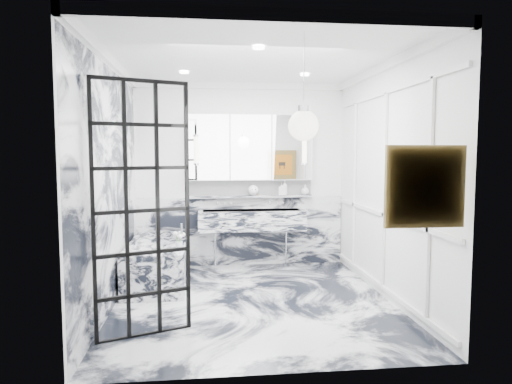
{
  "coord_description": "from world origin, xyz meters",
  "views": [
    {
      "loc": [
        -0.54,
        -5.21,
        1.74
      ],
      "look_at": [
        0.1,
        0.5,
        1.24
      ],
      "focal_mm": 32.0,
      "sensor_mm": 36.0,
      "label": 1
    }
  ],
  "objects": [
    {
      "name": "wall_left",
      "position": [
        -1.6,
        0.0,
        1.4
      ],
      "size": [
        0.0,
        3.6,
        3.6
      ],
      "primitive_type": "plane",
      "rotation": [
        1.57,
        0.0,
        1.57
      ],
      "color": "white",
      "rests_on": "floor"
    },
    {
      "name": "ledge",
      "position": [
        0.15,
        1.72,
        1.07
      ],
      "size": [
        1.9,
        0.14,
        0.04
      ],
      "primitive_type": "cube",
      "color": "silver",
      "rests_on": "wall_back"
    },
    {
      "name": "ceiling",
      "position": [
        0.0,
        0.0,
        2.8
      ],
      "size": [
        3.6,
        3.6,
        0.0
      ],
      "primitive_type": "plane",
      "rotation": [
        3.14,
        0.0,
        0.0
      ],
      "color": "white",
      "rests_on": "wall_back"
    },
    {
      "name": "panel_molding",
      "position": [
        1.58,
        0.0,
        1.3
      ],
      "size": [
        0.03,
        3.4,
        2.3
      ],
      "primitive_type": "cube",
      "color": "white",
      "rests_on": "floor"
    },
    {
      "name": "subway_tile",
      "position": [
        0.15,
        1.78,
        1.21
      ],
      "size": [
        1.9,
        0.03,
        0.23
      ],
      "primitive_type": "cube",
      "color": "white",
      "rests_on": "wall_back"
    },
    {
      "name": "trough_sink",
      "position": [
        0.15,
        1.55,
        0.73
      ],
      "size": [
        1.6,
        0.45,
        0.3
      ],
      "primitive_type": "cube",
      "color": "silver",
      "rests_on": "wall_back"
    },
    {
      "name": "mirror_cabinet",
      "position": [
        0.15,
        1.73,
        1.82
      ],
      "size": [
        1.9,
        0.16,
        1.0
      ],
      "primitive_type": "cube",
      "color": "white",
      "rests_on": "wall_back"
    },
    {
      "name": "marble_clad_back",
      "position": [
        0.0,
        1.78,
        0.53
      ],
      "size": [
        3.18,
        0.05,
        1.05
      ],
      "primitive_type": "cube",
      "color": "silver",
      "rests_on": "floor"
    },
    {
      "name": "sconce_left",
      "position": [
        -0.67,
        1.63,
        1.78
      ],
      "size": [
        0.07,
        0.07,
        0.4
      ],
      "primitive_type": "cylinder",
      "color": "white",
      "rests_on": "mirror_cabinet"
    },
    {
      "name": "face_pot",
      "position": [
        0.19,
        1.71,
        1.17
      ],
      "size": [
        0.16,
        0.16,
        0.16
      ],
      "primitive_type": "sphere",
      "color": "white",
      "rests_on": "ledge"
    },
    {
      "name": "wall_front",
      "position": [
        0.0,
        -1.8,
        1.4
      ],
      "size": [
        3.6,
        0.0,
        3.6
      ],
      "primitive_type": "plane",
      "rotation": [
        -1.57,
        0.0,
        0.0
      ],
      "color": "white",
      "rests_on": "floor"
    },
    {
      "name": "wall_back",
      "position": [
        0.0,
        1.8,
        1.4
      ],
      "size": [
        3.6,
        0.0,
        3.6
      ],
      "primitive_type": "plane",
      "rotation": [
        1.57,
        0.0,
        0.0
      ],
      "color": "white",
      "rests_on": "floor"
    },
    {
      "name": "pendant_light",
      "position": [
        0.29,
        -1.37,
        1.97
      ],
      "size": [
        0.26,
        0.26,
        0.26
      ],
      "primitive_type": "sphere",
      "color": "white",
      "rests_on": "ceiling"
    },
    {
      "name": "artwork",
      "position": [
        1.2,
        -1.76,
        1.47
      ],
      "size": [
        0.56,
        0.05,
        0.56
      ],
      "primitive_type": "cube",
      "color": "orange",
      "rests_on": "wall_front"
    },
    {
      "name": "soap_bottle_c",
      "position": [
        1.0,
        1.71,
        1.17
      ],
      "size": [
        0.15,
        0.15,
        0.15
      ],
      "primitive_type": "imported",
      "rotation": [
        0.0,
        0.0,
        -0.25
      ],
      "color": "silver",
      "rests_on": "ledge"
    },
    {
      "name": "sconce_right",
      "position": [
        0.97,
        1.63,
        1.78
      ],
      "size": [
        0.07,
        0.07,
        0.4
      ],
      "primitive_type": "cylinder",
      "color": "white",
      "rests_on": "mirror_cabinet"
    },
    {
      "name": "bathtub",
      "position": [
        -1.18,
        0.9,
        0.28
      ],
      "size": [
        0.75,
        1.65,
        0.55
      ],
      "primitive_type": "cube",
      "color": "silver",
      "rests_on": "floor"
    },
    {
      "name": "soap_bottle_b",
      "position": [
        0.63,
        1.71,
        1.19
      ],
      "size": [
        0.1,
        0.1,
        0.19
      ],
      "primitive_type": "imported",
      "rotation": [
        0.0,
        0.0,
        -0.2
      ],
      "color": "#4C4C51",
      "rests_on": "ledge"
    },
    {
      "name": "floor",
      "position": [
        0.0,
        0.0,
        0.0
      ],
      "size": [
        3.6,
        3.6,
        0.0
      ],
      "primitive_type": "plane",
      "color": "silver",
      "rests_on": "ground"
    },
    {
      "name": "marble_clad_left",
      "position": [
        -1.59,
        0.0,
        1.34
      ],
      "size": [
        0.02,
        3.56,
        2.68
      ],
      "primitive_type": "cube",
      "color": "silver",
      "rests_on": "floor"
    },
    {
      "name": "amber_bottle",
      "position": [
        0.23,
        1.71,
        1.14
      ],
      "size": [
        0.04,
        0.04,
        0.1
      ],
      "primitive_type": "cylinder",
      "color": "#8C5919",
      "rests_on": "ledge"
    },
    {
      "name": "soap_bottle_a",
      "position": [
        0.68,
        1.71,
        1.2
      ],
      "size": [
        0.09,
        0.09,
        0.22
      ],
      "primitive_type": "imported",
      "rotation": [
        0.0,
        0.0,
        0.03
      ],
      "color": "#8C5919",
      "rests_on": "ledge"
    },
    {
      "name": "flower_vase",
      "position": [
        -0.86,
        0.31,
        0.61
      ],
      "size": [
        0.08,
        0.08,
        0.12
      ],
      "primitive_type": "cylinder",
      "color": "silver",
      "rests_on": "bathtub"
    },
    {
      "name": "wall_right",
      "position": [
        1.6,
        0.0,
        1.4
      ],
      "size": [
        0.0,
        3.6,
        3.6
      ],
      "primitive_type": "plane",
      "rotation": [
        1.57,
        0.0,
        -1.57
      ],
      "color": "white",
      "rests_on": "floor"
    },
    {
      "name": "crittall_door",
      "position": [
        -1.13,
        -0.89,
        1.2
      ],
      "size": [
        0.84,
        0.35,
        2.39
      ],
      "primitive_type": null,
      "rotation": [
        0.0,
        0.0,
        0.37
      ],
      "color": "black",
      "rests_on": "floor"
    }
  ]
}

